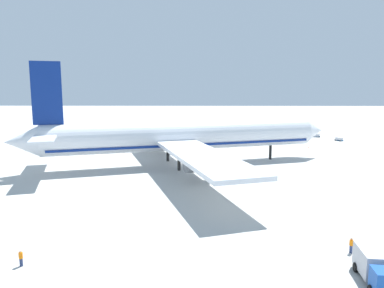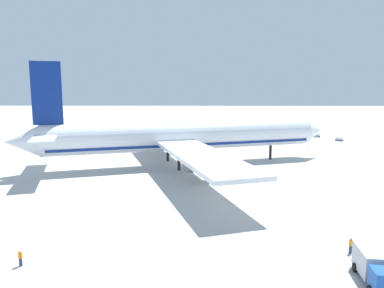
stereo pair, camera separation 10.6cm
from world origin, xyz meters
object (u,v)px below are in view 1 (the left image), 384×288
Objects in this scene: ground_worker_1 at (21,258)px; traffic_cone_1 at (308,147)px; service_truck_5 at (377,267)px; ground_worker_4 at (351,245)px; baggage_cart_1 at (339,139)px; airliner at (181,136)px; baggage_cart_2 at (317,135)px.

traffic_cone_1 is (51.34, 73.99, -0.59)m from ground_worker_1.
service_truck_5 is 3.78× the size of ground_worker_4.
baggage_cart_1 is 92.52m from ground_worker_4.
baggage_cart_1 is (32.43, 92.83, -0.86)m from service_truck_5.
service_truck_5 is at bearing -4.27° from ground_worker_1.
service_truck_5 reaches higher than baggage_cart_1.
service_truck_5 is 12.11× the size of traffic_cone_1.
traffic_cone_1 is at bearing 77.59° from service_truck_5.
traffic_cone_1 is (37.47, 24.62, -6.54)m from airliner.
baggage_cart_2 is 1.94× the size of ground_worker_1.
ground_worker_4 is (34.71, 3.52, 0.03)m from ground_worker_1.
airliner is at bearing 74.30° from ground_worker_1.
service_truck_5 is at bearing -102.41° from traffic_cone_1.
service_truck_5 is at bearing -92.12° from ground_worker_4.
service_truck_5 is 98.33m from baggage_cart_1.
baggage_cart_2 is 117.75m from ground_worker_1.
baggage_cart_2 is (48.40, 50.56, -6.09)m from airliner.
ground_worker_4 is at bearing 87.88° from service_truck_5.
baggage_cart_1 is at bearing 53.45° from ground_worker_1.
traffic_cone_1 is (-15.57, -16.26, -0.40)m from baggage_cart_1.
airliner is 44.08× the size of ground_worker_4.
baggage_cart_1 is 22.52m from traffic_cone_1.
baggage_cart_2 is at bearing 46.25° from airliner.
traffic_cone_1 is at bearing 33.31° from airliner.
ground_worker_4 reaches higher than baggage_cart_2.
baggage_cart_1 is 0.95× the size of baggage_cart_2.
baggage_cart_1 reaches higher than traffic_cone_1.
ground_worker_4 is 72.41m from traffic_cone_1.
ground_worker_1 reaches higher than traffic_cone_1.
baggage_cart_2 is at bearing 67.15° from traffic_cone_1.
ground_worker_4 is (20.84, -45.85, -5.91)m from airliner.
airliner is 50.71m from ground_worker_4.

